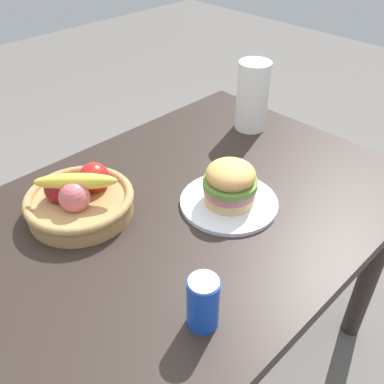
{
  "coord_description": "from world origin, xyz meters",
  "views": [
    {
      "loc": [
        -0.57,
        -0.67,
        1.5
      ],
      "look_at": [
        0.06,
        -0.02,
        0.81
      ],
      "focal_mm": 39.99,
      "sensor_mm": 36.0,
      "label": 1
    }
  ],
  "objects_px": {
    "plate": "(229,202)",
    "soda_can": "(203,303)",
    "fruit_basket": "(79,199)",
    "sandwich": "(230,183)",
    "paper_towel_roll": "(252,96)"
  },
  "relations": [
    {
      "from": "sandwich",
      "to": "paper_towel_roll",
      "type": "relative_size",
      "value": 0.62
    },
    {
      "from": "plate",
      "to": "fruit_basket",
      "type": "distance_m",
      "value": 0.41
    },
    {
      "from": "soda_can",
      "to": "paper_towel_roll",
      "type": "bearing_deg",
      "value": 32.7
    },
    {
      "from": "plate",
      "to": "fruit_basket",
      "type": "xyz_separation_m",
      "value": [
        -0.31,
        0.26,
        0.04
      ]
    },
    {
      "from": "plate",
      "to": "sandwich",
      "type": "relative_size",
      "value": 1.84
    },
    {
      "from": "plate",
      "to": "paper_towel_roll",
      "type": "relative_size",
      "value": 1.13
    },
    {
      "from": "plate",
      "to": "soda_can",
      "type": "bearing_deg",
      "value": -146.35
    },
    {
      "from": "plate",
      "to": "fruit_basket",
      "type": "relative_size",
      "value": 0.94
    },
    {
      "from": "plate",
      "to": "sandwich",
      "type": "xyz_separation_m",
      "value": [
        0.0,
        -0.0,
        0.07
      ]
    },
    {
      "from": "soda_can",
      "to": "paper_towel_roll",
      "type": "distance_m",
      "value": 0.85
    },
    {
      "from": "sandwich",
      "to": "paper_towel_roll",
      "type": "xyz_separation_m",
      "value": [
        0.39,
        0.24,
        0.05
      ]
    },
    {
      "from": "plate",
      "to": "soda_can",
      "type": "xyz_separation_m",
      "value": [
        -0.33,
        -0.22,
        0.06
      ]
    },
    {
      "from": "sandwich",
      "to": "paper_towel_roll",
      "type": "height_order",
      "value": "paper_towel_roll"
    },
    {
      "from": "soda_can",
      "to": "fruit_basket",
      "type": "height_order",
      "value": "fruit_basket"
    },
    {
      "from": "plate",
      "to": "sandwich",
      "type": "height_order",
      "value": "sandwich"
    }
  ]
}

